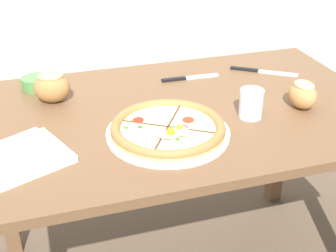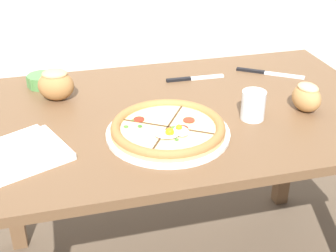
{
  "view_description": "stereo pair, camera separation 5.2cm",
  "coord_description": "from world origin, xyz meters",
  "px_view_note": "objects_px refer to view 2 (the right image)",
  "views": [
    {
      "loc": [
        -0.43,
        -1.28,
        1.46
      ],
      "look_at": [
        -0.08,
        -0.15,
        0.8
      ],
      "focal_mm": 50.0,
      "sensor_mm": 36.0,
      "label": 1
    },
    {
      "loc": [
        -0.38,
        -1.3,
        1.46
      ],
      "look_at": [
        -0.08,
        -0.15,
        0.8
      ],
      "focal_mm": 50.0,
      "sensor_mm": 36.0,
      "label": 2
    }
  ],
  "objects_px": {
    "water_glass": "(253,107)",
    "knife_main": "(269,73)",
    "pizza": "(168,129)",
    "knife_spare": "(194,78)",
    "dining_table": "(181,138)",
    "napkin_folded": "(20,153)",
    "bread_piece_far": "(307,97)",
    "bread_piece_near": "(56,84)",
    "ramekin_bowl": "(42,80)"
  },
  "relations": [
    {
      "from": "dining_table",
      "to": "knife_spare",
      "type": "xyz_separation_m",
      "value": [
        0.11,
        0.23,
        0.11
      ]
    },
    {
      "from": "knife_main",
      "to": "knife_spare",
      "type": "xyz_separation_m",
      "value": [
        -0.29,
        0.02,
        0.0
      ]
    },
    {
      "from": "bread_piece_far",
      "to": "knife_spare",
      "type": "xyz_separation_m",
      "value": [
        -0.27,
        0.33,
        -0.04
      ]
    },
    {
      "from": "knife_main",
      "to": "dining_table",
      "type": "bearing_deg",
      "value": -119.32
    },
    {
      "from": "napkin_folded",
      "to": "bread_piece_near",
      "type": "xyz_separation_m",
      "value": [
        0.11,
        0.35,
        0.04
      ]
    },
    {
      "from": "knife_main",
      "to": "water_glass",
      "type": "distance_m",
      "value": 0.38
    },
    {
      "from": "dining_table",
      "to": "water_glass",
      "type": "height_order",
      "value": "water_glass"
    },
    {
      "from": "water_glass",
      "to": "pizza",
      "type": "bearing_deg",
      "value": -172.9
    },
    {
      "from": "dining_table",
      "to": "water_glass",
      "type": "xyz_separation_m",
      "value": [
        0.2,
        -0.11,
        0.15
      ]
    },
    {
      "from": "knife_spare",
      "to": "water_glass",
      "type": "distance_m",
      "value": 0.35
    },
    {
      "from": "bread_piece_far",
      "to": "bread_piece_near",
      "type": "bearing_deg",
      "value": 159.79
    },
    {
      "from": "pizza",
      "to": "water_glass",
      "type": "bearing_deg",
      "value": 7.1
    },
    {
      "from": "ramekin_bowl",
      "to": "bread_piece_near",
      "type": "relative_size",
      "value": 0.77
    },
    {
      "from": "ramekin_bowl",
      "to": "knife_spare",
      "type": "bearing_deg",
      "value": -7.82
    },
    {
      "from": "dining_table",
      "to": "knife_main",
      "type": "bearing_deg",
      "value": 26.66
    },
    {
      "from": "water_glass",
      "to": "knife_main",
      "type": "bearing_deg",
      "value": 56.84
    },
    {
      "from": "dining_table",
      "to": "pizza",
      "type": "relative_size",
      "value": 3.7
    },
    {
      "from": "napkin_folded",
      "to": "water_glass",
      "type": "xyz_separation_m",
      "value": [
        0.7,
        0.05,
        0.02
      ]
    },
    {
      "from": "dining_table",
      "to": "knife_main",
      "type": "relative_size",
      "value": 6.04
    },
    {
      "from": "bread_piece_near",
      "to": "knife_main",
      "type": "relative_size",
      "value": 0.61
    },
    {
      "from": "napkin_folded",
      "to": "knife_spare",
      "type": "relative_size",
      "value": 1.33
    },
    {
      "from": "bread_piece_near",
      "to": "water_glass",
      "type": "distance_m",
      "value": 0.65
    },
    {
      "from": "napkin_folded",
      "to": "water_glass",
      "type": "height_order",
      "value": "water_glass"
    },
    {
      "from": "ramekin_bowl",
      "to": "knife_main",
      "type": "height_order",
      "value": "ramekin_bowl"
    },
    {
      "from": "dining_table",
      "to": "ramekin_bowl",
      "type": "xyz_separation_m",
      "value": [
        -0.43,
        0.3,
        0.13
      ]
    },
    {
      "from": "dining_table",
      "to": "ramekin_bowl",
      "type": "distance_m",
      "value": 0.54
    },
    {
      "from": "ramekin_bowl",
      "to": "bread_piece_far",
      "type": "relative_size",
      "value": 0.87
    },
    {
      "from": "dining_table",
      "to": "bread_piece_far",
      "type": "height_order",
      "value": "bread_piece_far"
    },
    {
      "from": "pizza",
      "to": "water_glass",
      "type": "relative_size",
      "value": 3.96
    },
    {
      "from": "pizza",
      "to": "knife_main",
      "type": "distance_m",
      "value": 0.6
    },
    {
      "from": "pizza",
      "to": "bread_piece_far",
      "type": "distance_m",
      "value": 0.47
    },
    {
      "from": "knife_spare",
      "to": "pizza",
      "type": "bearing_deg",
      "value": -116.79
    },
    {
      "from": "dining_table",
      "to": "knife_main",
      "type": "height_order",
      "value": "knife_main"
    },
    {
      "from": "bread_piece_far",
      "to": "knife_spare",
      "type": "height_order",
      "value": "bread_piece_far"
    },
    {
      "from": "bread_piece_near",
      "to": "water_glass",
      "type": "xyz_separation_m",
      "value": [
        0.58,
        -0.29,
        -0.02
      ]
    },
    {
      "from": "knife_main",
      "to": "water_glass",
      "type": "bearing_deg",
      "value": -89.13
    },
    {
      "from": "knife_spare",
      "to": "ramekin_bowl",
      "type": "bearing_deg",
      "value": 173.2
    },
    {
      "from": "ramekin_bowl",
      "to": "bread_piece_near",
      "type": "bearing_deg",
      "value": -68.84
    },
    {
      "from": "knife_spare",
      "to": "napkin_folded",
      "type": "bearing_deg",
      "value": -146.3
    },
    {
      "from": "pizza",
      "to": "ramekin_bowl",
      "type": "height_order",
      "value": "pizza"
    },
    {
      "from": "pizza",
      "to": "knife_spare",
      "type": "xyz_separation_m",
      "value": [
        0.2,
        0.37,
        -0.02
      ]
    },
    {
      "from": "dining_table",
      "to": "knife_spare",
      "type": "height_order",
      "value": "knife_spare"
    },
    {
      "from": "dining_table",
      "to": "napkin_folded",
      "type": "relative_size",
      "value": 4.63
    },
    {
      "from": "knife_main",
      "to": "knife_spare",
      "type": "distance_m",
      "value": 0.29
    },
    {
      "from": "ramekin_bowl",
      "to": "knife_main",
      "type": "distance_m",
      "value": 0.84
    },
    {
      "from": "pizza",
      "to": "bread_piece_near",
      "type": "distance_m",
      "value": 0.45
    },
    {
      "from": "ramekin_bowl",
      "to": "water_glass",
      "type": "relative_size",
      "value": 1.14
    },
    {
      "from": "pizza",
      "to": "bread_piece_near",
      "type": "relative_size",
      "value": 2.66
    },
    {
      "from": "napkin_folded",
      "to": "pizza",
      "type": "bearing_deg",
      "value": 2.66
    },
    {
      "from": "bread_piece_far",
      "to": "water_glass",
      "type": "relative_size",
      "value": 1.31
    }
  ]
}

